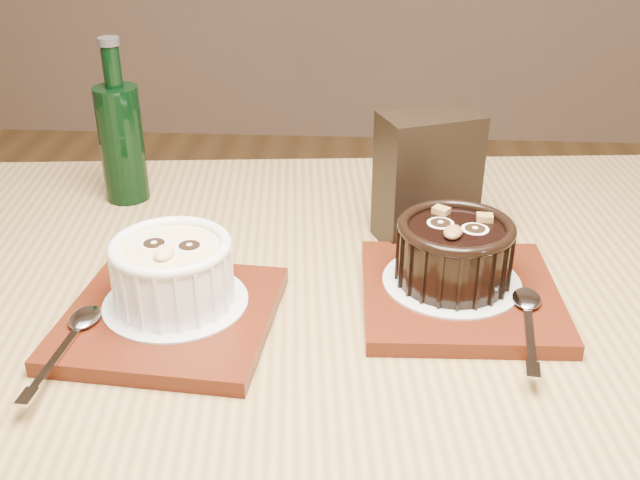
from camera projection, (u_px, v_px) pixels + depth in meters
The scene contains 11 objects.
table at pixel (308, 403), 0.71m from camera, with size 1.27×0.91×0.75m.
tray_left at pixel (170, 317), 0.67m from camera, with size 0.18×0.18×0.01m, color #511C0D.
doily_left at pixel (176, 302), 0.67m from camera, with size 0.13×0.13×0.00m, color silver.
ramekin_white at pixel (172, 269), 0.66m from camera, with size 0.11×0.11×0.06m.
spoon_left at pixel (67, 341), 0.62m from camera, with size 0.03×0.13×0.01m, color silver, non-canonical shape.
tray_right at pixel (460, 295), 0.70m from camera, with size 0.18×0.18×0.01m, color #511C0D.
doily_right at pixel (451, 281), 0.71m from camera, with size 0.13×0.13×0.00m, color silver.
ramekin_dark at pixel (455, 249), 0.69m from camera, with size 0.11×0.11×0.06m.
spoon_right at pixel (529, 320), 0.64m from camera, with size 0.03×0.13×0.01m, color silver, non-canonical shape.
condiment_stand at pixel (427, 178), 0.79m from camera, with size 0.10×0.06×0.14m, color black.
green_bottle at pixel (121, 139), 0.88m from camera, with size 0.05×0.05×0.19m.
Camera 1 is at (-0.11, -0.61, 1.13)m, focal length 42.00 mm.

